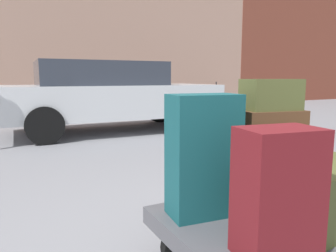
% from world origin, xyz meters
% --- Properties ---
extents(luggage_cart, '(1.12, 0.89, 0.34)m').
position_xyz_m(luggage_cart, '(0.00, 0.00, 0.27)').
color(luggage_cart, '#4C4C51').
rests_on(luggage_cart, ground_plane).
extents(suitcase_brown_stacked_top, '(0.42, 0.31, 0.57)m').
position_xyz_m(suitcase_brown_stacked_top, '(0.16, 0.17, 0.63)').
color(suitcase_brown_stacked_top, '#51331E').
rests_on(suitcase_brown_stacked_top, luggage_cart).
extents(duffel_bag_olive_front_right, '(0.67, 0.40, 0.32)m').
position_xyz_m(duffel_bag_olive_front_right, '(0.20, -0.20, 0.50)').
color(duffel_bag_olive_front_right, '#4C5128').
rests_on(duffel_bag_olive_front_right, luggage_cart).
extents(suitcase_maroon_rear_left, '(0.36, 0.27, 0.56)m').
position_xyz_m(suitcase_maroon_rear_left, '(-0.26, -0.31, 0.62)').
color(suitcase_maroon_rear_left, maroon).
rests_on(suitcase_maroon_rear_left, luggage_cart).
extents(suitcase_teal_center, '(0.40, 0.26, 0.68)m').
position_xyz_m(suitcase_teal_center, '(-0.30, 0.20, 0.68)').
color(suitcase_teal_center, '#144C51').
rests_on(suitcase_teal_center, luggage_cart).
extents(duffel_bag_olive_topmost_pile, '(0.36, 0.26, 0.18)m').
position_xyz_m(duffel_bag_olive_topmost_pile, '(0.16, 0.17, 1.00)').
color(duffel_bag_olive_topmost_pile, '#4C5128').
rests_on(duffel_bag_olive_topmost_pile, suitcase_brown_stacked_top).
extents(parked_car, '(4.36, 2.04, 1.42)m').
position_xyz_m(parked_car, '(0.73, 5.21, 0.76)').
color(parked_car, silver).
rests_on(parked_car, ground_plane).
extents(bicycle_leaning, '(1.74, 0.36, 0.96)m').
position_xyz_m(bicycle_leaning, '(5.49, 8.64, 0.37)').
color(bicycle_leaning, black).
rests_on(bicycle_leaning, ground_plane).
extents(bollard_kerb_near, '(0.26, 0.26, 0.70)m').
position_xyz_m(bollard_kerb_near, '(2.67, 7.66, 0.35)').
color(bollard_kerb_near, '#72665B').
rests_on(bollard_kerb_near, ground_plane).
extents(bollard_kerb_mid, '(0.26, 0.26, 0.70)m').
position_xyz_m(bollard_kerb_mid, '(4.06, 7.66, 0.35)').
color(bollard_kerb_mid, '#72665B').
rests_on(bollard_kerb_mid, ground_plane).
extents(bollard_kerb_far, '(0.26, 0.26, 0.70)m').
position_xyz_m(bollard_kerb_far, '(5.14, 7.66, 0.35)').
color(bollard_kerb_far, '#72665B').
rests_on(bollard_kerb_far, ground_plane).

